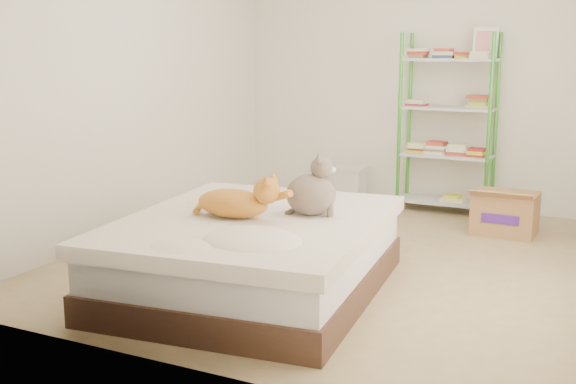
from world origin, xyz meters
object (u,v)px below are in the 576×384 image
Objects in this scene: bed at (254,254)px; shelf_unit at (448,120)px; grey_cat at (311,186)px; cardboard_box at (505,213)px; white_bin at (349,184)px; orange_cat at (233,200)px.

shelf_unit reaches higher than bed.
bed is at bearing 101.42° from grey_cat.
grey_cat is 2.26m from cardboard_box.
bed is 0.58m from grey_cat.
grey_cat is 2.73m from white_bin.
bed is 5.36× the size of grey_cat.
cardboard_box is at bearing -41.93° from shelf_unit.
grey_cat reaches higher than cardboard_box.
shelf_unit is 3.35× the size of cardboard_box.
cardboard_box is 1.75m from white_bin.
orange_cat is at bearing -158.85° from bed.
orange_cat is at bearing -119.08° from cardboard_box.
cardboard_box is at bearing -19.09° from white_bin.
orange_cat is 2.97m from shelf_unit.
grey_cat is 0.23× the size of shelf_unit.
white_bin is at bearing 162.11° from cardboard_box.
grey_cat is (0.31, 0.21, 0.45)m from bed.
bed is 1.22× the size of shelf_unit.
shelf_unit is (0.54, 2.83, 0.64)m from bed.
shelf_unit reaches higher than white_bin.
grey_cat is at bearing -113.09° from cardboard_box.
orange_cat is 1.11× the size of cardboard_box.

